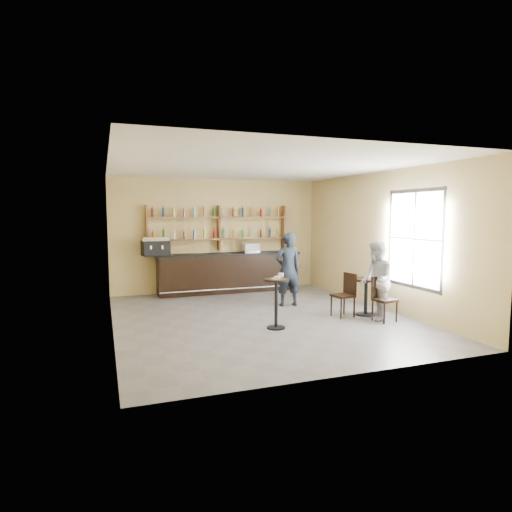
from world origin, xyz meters
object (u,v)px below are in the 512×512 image
object	(u,v)px
chair_west	(343,295)
chair_south	(385,299)
pastry_case	(251,248)
bar_counter	(229,272)
espresso_machine	(156,246)
cafe_table	(366,297)
pedestal_table	(276,304)
patron_second	(376,280)
man_main	(288,269)

from	to	relation	value
chair_west	chair_south	distance (m)	0.88
pastry_case	bar_counter	bearing A→B (deg)	-178.96
espresso_machine	cafe_table	size ratio (longest dim) A/B	0.85
bar_counter	chair_west	world-z (taller)	bar_counter
bar_counter	pastry_case	xyz separation A→B (m)	(0.65, 0.00, 0.69)
pedestal_table	cafe_table	bearing A→B (deg)	8.49
pastry_case	pedestal_table	bearing A→B (deg)	-101.19
patron_second	bar_counter	bearing A→B (deg)	-131.91
pastry_case	cafe_table	bearing A→B (deg)	-68.46
pastry_case	chair_south	distance (m)	4.62
chair_west	espresso_machine	bearing A→B (deg)	-142.46
pedestal_table	man_main	bearing A→B (deg)	59.84
cafe_table	patron_second	distance (m)	0.59
pedestal_table	chair_west	world-z (taller)	pedestal_table
cafe_table	patron_second	size ratio (longest dim) A/B	0.49
cafe_table	patron_second	xyz separation A→B (m)	(-0.04, -0.40, 0.43)
chair_south	patron_second	world-z (taller)	patron_second
chair_south	cafe_table	bearing A→B (deg)	86.64
bar_counter	espresso_machine	bearing A→B (deg)	180.00
chair_west	chair_south	bearing A→B (deg)	36.39
pastry_case	cafe_table	distance (m)	4.06
pedestal_table	bar_counter	bearing A→B (deg)	86.82
bar_counter	pedestal_table	bearing A→B (deg)	-93.18
espresso_machine	patron_second	xyz separation A→B (m)	(4.04, -4.13, -0.52)
espresso_machine	man_main	distance (m)	3.67
pedestal_table	man_main	size ratio (longest dim) A/B	0.55
bar_counter	chair_south	bearing A→B (deg)	-64.13
pastry_case	chair_south	size ratio (longest dim) A/B	0.48
pedestal_table	chair_south	size ratio (longest dim) A/B	1.06
man_main	patron_second	size ratio (longest dim) A/B	1.07
man_main	chair_west	size ratio (longest dim) A/B	1.88
pastry_case	chair_west	xyz separation A→B (m)	(0.84, -3.67, -0.77)
bar_counter	chair_west	bearing A→B (deg)	-67.83
bar_counter	espresso_machine	size ratio (longest dim) A/B	5.91
espresso_machine	cafe_table	bearing A→B (deg)	-50.11
espresso_machine	pedestal_table	bearing A→B (deg)	-73.73
pastry_case	pedestal_table	world-z (taller)	pastry_case
pedestal_table	patron_second	size ratio (longest dim) A/B	0.59
pastry_case	pedestal_table	size ratio (longest dim) A/B	0.45
chair_west	cafe_table	bearing A→B (deg)	78.49
pastry_case	chair_west	distance (m)	3.85
chair_west	patron_second	bearing A→B (deg)	42.22
cafe_table	bar_counter	bearing A→B (deg)	118.80
cafe_table	man_main	bearing A→B (deg)	129.98
pedestal_table	espresso_machine	bearing A→B (deg)	114.00
man_main	cafe_table	distance (m)	1.97
espresso_machine	chair_south	xyz separation A→B (m)	(4.13, -4.32, -0.90)
pedestal_table	patron_second	bearing A→B (deg)	-1.69
espresso_machine	man_main	bearing A→B (deg)	-46.11
pastry_case	patron_second	bearing A→B (deg)	-70.77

